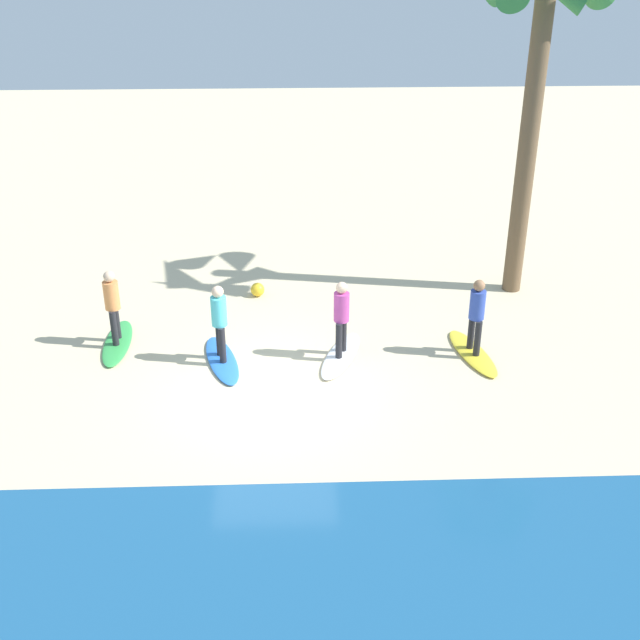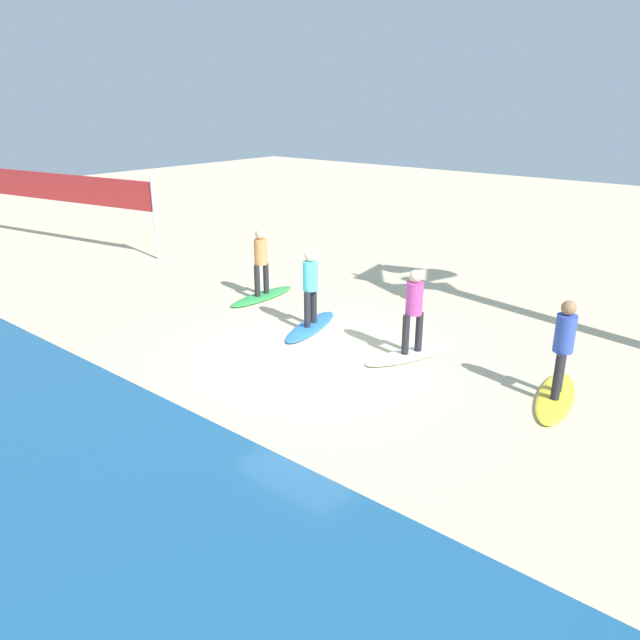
{
  "view_description": "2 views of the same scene",
  "coord_description": "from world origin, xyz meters",
  "px_view_note": "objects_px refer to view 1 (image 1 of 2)",
  "views": [
    {
      "loc": [
        -0.43,
        13.38,
        8.35
      ],
      "look_at": [
        -0.95,
        -0.6,
        1.2
      ],
      "focal_mm": 44.93,
      "sensor_mm": 36.0,
      "label": 1
    },
    {
      "loc": [
        -6.93,
        8.18,
        4.71
      ],
      "look_at": [
        -0.04,
        -0.08,
        0.74
      ],
      "focal_mm": 33.97,
      "sensor_mm": 36.0,
      "label": 2
    }
  ],
  "objects_px": {
    "surfboard_white": "(341,355)",
    "surfer_white": "(341,313)",
    "palm_tree": "(543,19)",
    "surfboard_green": "(118,343)",
    "surfer_green": "(112,301)",
    "surfboard_blue": "(222,360)",
    "beach_ball": "(258,290)",
    "surfboard_yellow": "(473,353)",
    "surfer_yellow": "(477,311)",
    "surfer_blue": "(219,317)"
  },
  "relations": [
    {
      "from": "surfboard_white",
      "to": "surfer_blue",
      "type": "height_order",
      "value": "surfer_blue"
    },
    {
      "from": "surfer_green",
      "to": "palm_tree",
      "type": "bearing_deg",
      "value": -164.63
    },
    {
      "from": "surfer_white",
      "to": "surfer_blue",
      "type": "height_order",
      "value": "same"
    },
    {
      "from": "palm_tree",
      "to": "surfboard_blue",
      "type": "bearing_deg",
      "value": 25.97
    },
    {
      "from": "surfer_yellow",
      "to": "surfer_white",
      "type": "xyz_separation_m",
      "value": [
        2.79,
        -0.0,
        0.0
      ]
    },
    {
      "from": "surfer_green",
      "to": "surfboard_yellow",
      "type": "bearing_deg",
      "value": 174.49
    },
    {
      "from": "surfer_white",
      "to": "surfboard_white",
      "type": "bearing_deg",
      "value": -90.0
    },
    {
      "from": "surfer_yellow",
      "to": "beach_ball",
      "type": "distance_m",
      "value": 5.63
    },
    {
      "from": "surfboard_white",
      "to": "surfer_white",
      "type": "distance_m",
      "value": 0.99
    },
    {
      "from": "surfboard_green",
      "to": "surfboard_yellow",
      "type": "bearing_deg",
      "value": 82.58
    },
    {
      "from": "surfer_yellow",
      "to": "surfboard_blue",
      "type": "xyz_separation_m",
      "value": [
        5.27,
        0.1,
        -0.99
      ]
    },
    {
      "from": "surfer_yellow",
      "to": "surfer_green",
      "type": "distance_m",
      "value": 7.61
    },
    {
      "from": "surfboard_blue",
      "to": "surfer_white",
      "type": "bearing_deg",
      "value": 77.07
    },
    {
      "from": "surfer_white",
      "to": "surfboard_yellow",
      "type": "bearing_deg",
      "value": 180.0
    },
    {
      "from": "surfboard_green",
      "to": "surfer_green",
      "type": "distance_m",
      "value": 0.99
    },
    {
      "from": "beach_ball",
      "to": "surfboard_green",
      "type": "bearing_deg",
      "value": 38.67
    },
    {
      "from": "surfer_yellow",
      "to": "surfboard_blue",
      "type": "height_order",
      "value": "surfer_yellow"
    },
    {
      "from": "surfer_yellow",
      "to": "beach_ball",
      "type": "relative_size",
      "value": 4.88
    },
    {
      "from": "surfer_yellow",
      "to": "surfboard_yellow",
      "type": "bearing_deg",
      "value": 0.0
    },
    {
      "from": "surfer_yellow",
      "to": "palm_tree",
      "type": "relative_size",
      "value": 0.21
    },
    {
      "from": "surfboard_blue",
      "to": "beach_ball",
      "type": "relative_size",
      "value": 6.25
    },
    {
      "from": "surfer_green",
      "to": "palm_tree",
      "type": "relative_size",
      "value": 0.21
    },
    {
      "from": "surfboard_green",
      "to": "surfboard_white",
      "type": "bearing_deg",
      "value": 79.42
    },
    {
      "from": "palm_tree",
      "to": "beach_ball",
      "type": "xyz_separation_m",
      "value": [
        6.27,
        0.17,
        -6.15
      ]
    },
    {
      "from": "surfer_yellow",
      "to": "surfboard_white",
      "type": "xyz_separation_m",
      "value": [
        2.79,
        -0.0,
        -0.99
      ]
    },
    {
      "from": "surfboard_yellow",
      "to": "surfer_white",
      "type": "xyz_separation_m",
      "value": [
        2.79,
        -0.0,
        0.99
      ]
    },
    {
      "from": "beach_ball",
      "to": "surfer_white",
      "type": "bearing_deg",
      "value": 120.84
    },
    {
      "from": "surfboard_blue",
      "to": "surfer_green",
      "type": "bearing_deg",
      "value": -125.02
    },
    {
      "from": "surfboard_green",
      "to": "palm_tree",
      "type": "bearing_deg",
      "value": 103.46
    },
    {
      "from": "surfboard_white",
      "to": "surfboard_green",
      "type": "height_order",
      "value": "same"
    },
    {
      "from": "surfer_white",
      "to": "palm_tree",
      "type": "height_order",
      "value": "palm_tree"
    },
    {
      "from": "surfboard_white",
      "to": "surfer_white",
      "type": "height_order",
      "value": "surfer_white"
    },
    {
      "from": "surfboard_yellow",
      "to": "surfboard_green",
      "type": "xyz_separation_m",
      "value": [
        7.58,
        -0.73,
        0.0
      ]
    },
    {
      "from": "surfboard_green",
      "to": "surfer_green",
      "type": "bearing_deg",
      "value": 61.52
    },
    {
      "from": "surfer_yellow",
      "to": "palm_tree",
      "type": "height_order",
      "value": "palm_tree"
    },
    {
      "from": "surfboard_yellow",
      "to": "beach_ball",
      "type": "distance_m",
      "value": 5.57
    },
    {
      "from": "surfer_blue",
      "to": "surfboard_green",
      "type": "xyz_separation_m",
      "value": [
        2.31,
        -0.83,
        -0.99
      ]
    },
    {
      "from": "surfer_green",
      "to": "palm_tree",
      "type": "height_order",
      "value": "palm_tree"
    },
    {
      "from": "surfer_yellow",
      "to": "surfer_white",
      "type": "distance_m",
      "value": 2.79
    },
    {
      "from": "surfer_white",
      "to": "surfer_green",
      "type": "distance_m",
      "value": 4.85
    },
    {
      "from": "surfboard_yellow",
      "to": "beach_ball",
      "type": "bearing_deg",
      "value": -136.22
    },
    {
      "from": "surfer_blue",
      "to": "surfboard_green",
      "type": "bearing_deg",
      "value": -19.78
    },
    {
      "from": "surfboard_white",
      "to": "palm_tree",
      "type": "height_order",
      "value": "palm_tree"
    },
    {
      "from": "surfboard_green",
      "to": "surfer_white",
      "type": "bearing_deg",
      "value": 79.42
    },
    {
      "from": "surfer_white",
      "to": "palm_tree",
      "type": "bearing_deg",
      "value": -143.59
    },
    {
      "from": "surfboard_yellow",
      "to": "surfboard_green",
      "type": "distance_m",
      "value": 7.61
    },
    {
      "from": "surfer_yellow",
      "to": "surfboard_blue",
      "type": "distance_m",
      "value": 5.36
    },
    {
      "from": "surfboard_white",
      "to": "surfer_blue",
      "type": "bearing_deg",
      "value": -67.6
    },
    {
      "from": "surfboard_yellow",
      "to": "beach_ball",
      "type": "relative_size",
      "value": 6.25
    },
    {
      "from": "surfer_yellow",
      "to": "surfer_blue",
      "type": "bearing_deg",
      "value": 1.09
    }
  ]
}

